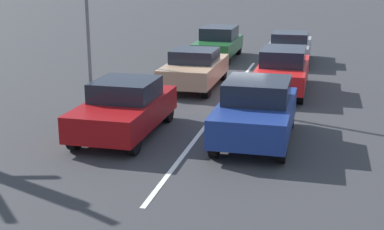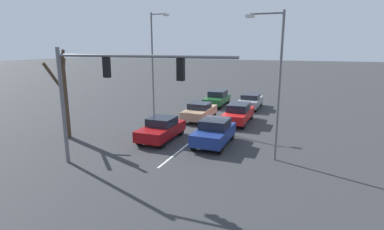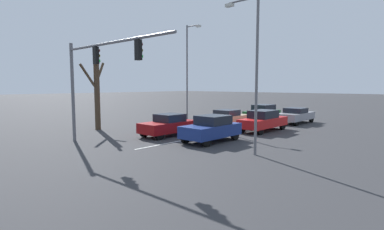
% 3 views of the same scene
% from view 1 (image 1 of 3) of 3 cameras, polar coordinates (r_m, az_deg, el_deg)
% --- Properties ---
extents(ground_plane, '(240.00, 240.00, 0.00)m').
position_cam_1_polar(ground_plane, '(20.23, 4.38, 2.63)').
color(ground_plane, '#333335').
extents(lane_stripe_left_divider, '(0.12, 16.46, 0.01)m').
position_cam_1_polar(lane_stripe_left_divider, '(18.09, 3.20, 1.09)').
color(lane_stripe_left_divider, silver).
rests_on(lane_stripe_left_divider, ground_plane).
extents(car_maroon_midlane_front, '(1.86, 4.13, 1.53)m').
position_cam_1_polar(car_maroon_midlane_front, '(14.87, -7.19, 0.78)').
color(car_maroon_midlane_front, maroon).
rests_on(car_maroon_midlane_front, ground_plane).
extents(car_navy_leftlane_front, '(1.90, 4.06, 1.64)m').
position_cam_1_polar(car_navy_leftlane_front, '(14.29, 6.86, 0.48)').
color(car_navy_leftlane_front, navy).
rests_on(car_navy_leftlane_front, ground_plane).
extents(car_red_leftlane_second, '(1.76, 4.74, 1.62)m').
position_cam_1_polar(car_red_leftlane_second, '(20.18, 9.68, 4.83)').
color(car_red_leftlane_second, red).
rests_on(car_red_leftlane_second, ground_plane).
extents(car_tan_midlane_second, '(1.87, 4.33, 1.48)m').
position_cam_1_polar(car_tan_midlane_second, '(20.59, 0.31, 5.04)').
color(car_tan_midlane_second, tan).
rests_on(car_tan_midlane_second, ground_plane).
extents(car_gray_leftlane_third, '(1.90, 4.63, 1.44)m').
position_cam_1_polar(car_gray_leftlane_third, '(26.44, 10.40, 7.18)').
color(car_gray_leftlane_third, gray).
rests_on(car_gray_leftlane_third, ground_plane).
extents(car_darkgreen_midlane_third, '(1.84, 4.52, 1.58)m').
position_cam_1_polar(car_darkgreen_midlane_third, '(27.09, 2.84, 7.73)').
color(car_darkgreen_midlane_third, '#1E5928').
rests_on(car_darkgreen_midlane_third, ground_plane).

